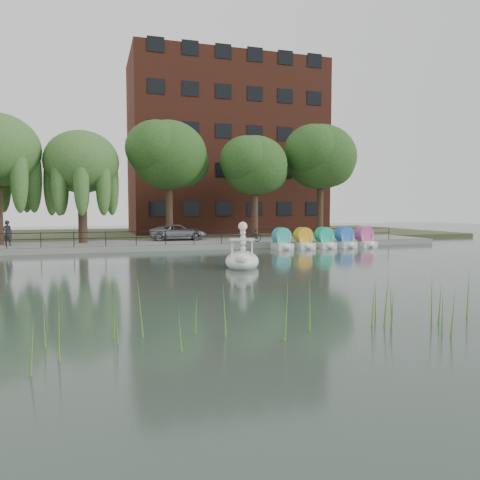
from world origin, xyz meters
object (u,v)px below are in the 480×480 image
pedestrian (8,231)px  swan_boat (242,257)px  minivan (178,231)px  bicycle (250,235)px

pedestrian → swan_boat: (12.63, -12.66, -0.90)m
minivan → bicycle: (4.75, -3.62, -0.22)m
minivan → swan_boat: swan_boat is taller
pedestrian → minivan: bearing=-148.5°
minivan → pedestrian: (-11.97, -1.92, 0.27)m
swan_boat → bicycle: bearing=89.3°
minivan → pedestrian: bearing=99.7°
bicycle → minivan: bearing=57.8°
minivan → swan_boat: 14.60m
pedestrian → swan_boat: pedestrian is taller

